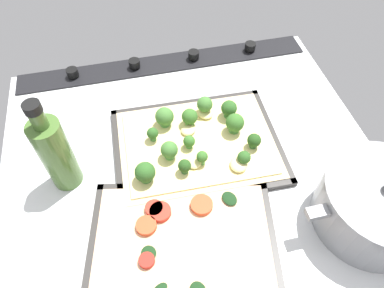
# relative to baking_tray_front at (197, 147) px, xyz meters

# --- Properties ---
(ground_plane) EXTENTS (0.76, 0.68, 0.03)m
(ground_plane) POSITION_rel_baking_tray_front_xyz_m (0.02, 0.02, -0.02)
(ground_plane) COLOR silver
(stove_control_panel) EXTENTS (0.73, 0.07, 0.03)m
(stove_control_panel) POSITION_rel_baking_tray_front_xyz_m (0.02, -0.28, 0.00)
(stove_control_panel) COLOR black
(stove_control_panel) RESTS_ON ground_plane
(baking_tray_front) EXTENTS (0.35, 0.27, 0.01)m
(baking_tray_front) POSITION_rel_baking_tray_front_xyz_m (0.00, 0.00, 0.00)
(baking_tray_front) COLOR #33302D
(baking_tray_front) RESTS_ON ground_plane
(broccoli_pizza) EXTENTS (0.32, 0.24, 0.06)m
(broccoli_pizza) POSITION_rel_baking_tray_front_xyz_m (0.00, -0.00, 0.02)
(broccoli_pizza) COLOR beige
(broccoli_pizza) RESTS_ON baking_tray_front
(baking_tray_back) EXTENTS (0.36, 0.30, 0.01)m
(baking_tray_back) POSITION_rel_baking_tray_front_xyz_m (0.07, 0.20, 0.00)
(baking_tray_back) COLOR #33302D
(baking_tray_back) RESTS_ON ground_plane
(veggie_pizza_back) EXTENTS (0.34, 0.27, 0.02)m
(veggie_pizza_back) POSITION_rel_baking_tray_front_xyz_m (0.07, 0.20, 0.01)
(veggie_pizza_back) COLOR #E1B188
(veggie_pizza_back) RESTS_ON baking_tray_back
(cooking_pot) EXTENTS (0.27, 0.20, 0.13)m
(cooking_pot) POSITION_rel_baking_tray_front_xyz_m (-0.26, 0.23, 0.05)
(cooking_pot) COLOR gray
(cooking_pot) RESTS_ON ground_plane
(oil_bottle) EXTENTS (0.06, 0.06, 0.21)m
(oil_bottle) POSITION_rel_baking_tray_front_xyz_m (0.26, 0.02, 0.08)
(oil_bottle) COLOR #476B2D
(oil_bottle) RESTS_ON ground_plane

